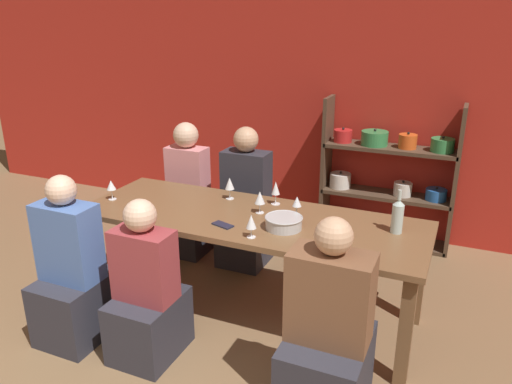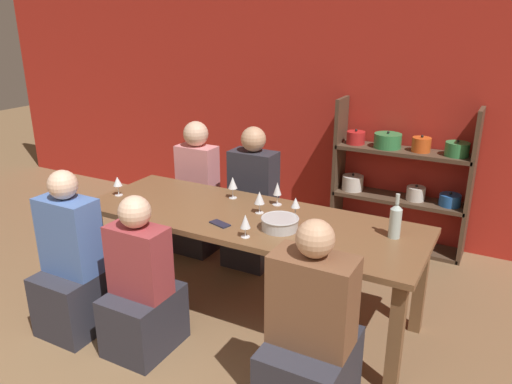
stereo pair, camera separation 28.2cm
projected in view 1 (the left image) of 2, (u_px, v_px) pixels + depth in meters
name	position (u px, v px, depth m)	size (l,w,h in m)	color
wall_back_red	(308.00, 96.00, 5.03)	(8.80, 0.06, 2.70)	red
shelf_unit	(383.00, 182.00, 4.79)	(1.25, 0.30, 1.39)	#4C3828
dining_table	(250.00, 228.00, 3.56)	(2.47, 0.86, 0.78)	brown
mixing_bowl	(284.00, 222.00, 3.32)	(0.26, 0.26, 0.08)	#B7BABC
wine_bottle_green	(398.00, 216.00, 3.23)	(0.08, 0.08, 0.30)	#B2C6C1
wine_glass_white_a	(111.00, 186.00, 3.82)	(0.07, 0.07, 0.15)	white
wine_glass_red_a	(260.00, 198.00, 3.56)	(0.08, 0.08, 0.16)	white
wine_glass_empty_a	(251.00, 222.00, 3.17)	(0.07, 0.07, 0.16)	white
wine_glass_red_b	(297.00, 202.00, 3.46)	(0.06, 0.06, 0.16)	white
wine_glass_red_c	(230.00, 184.00, 3.83)	(0.07, 0.07, 0.17)	white
wine_glass_empty_b	(276.00, 189.00, 3.72)	(0.07, 0.07, 0.18)	white
cell_phone	(223.00, 225.00, 3.38)	(0.16, 0.11, 0.01)	#1E2338
person_near_a	(147.00, 300.00, 3.20)	(0.39, 0.48, 1.09)	#2D2D38
person_far_a	(189.00, 204.00, 4.63)	(0.36, 0.46, 1.23)	#2D2D38
person_near_b	(74.00, 281.00, 3.37)	(0.41, 0.51, 1.18)	#2D2D38
person_far_b	(246.00, 214.00, 4.44)	(0.41, 0.51, 1.24)	#2D2D38
person_near_c	(327.00, 348.00, 2.69)	(0.43, 0.54, 1.19)	#2D2D38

